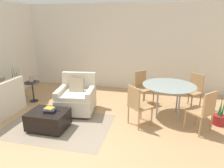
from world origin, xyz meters
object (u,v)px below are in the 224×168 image
Objects in this scene: armchair at (77,98)px; dining_chair_near_right at (204,109)px; book_stack at (50,110)px; potted_plant_small at (219,118)px; dining_chair_far_right at (193,89)px; picture_frame at (32,79)px; ottoman at (48,119)px; side_table at (33,88)px; potted_plant at (19,92)px; dining_chair_far_left at (142,85)px; dining_chair_near_left at (137,103)px; tv_remote_secondary at (44,110)px; tv_remote_primary at (59,110)px; dining_table at (169,88)px.

armchair is 2.90m from dining_chair_near_right.
book_stack is 3.66m from potted_plant_small.
dining_chair_far_right is (3.06, 1.87, 0.08)m from book_stack.
potted_plant_small is at bearing -3.50° from picture_frame.
ottoman is (-0.24, -0.95, -0.14)m from armchair.
potted_plant is at bearing 177.26° from side_table.
potted_plant_small is (0.45, 0.44, -0.36)m from dining_chair_near_right.
potted_plant is at bearing -173.45° from dining_chair_far_right.
dining_chair_near_right is 1.31m from dining_chair_far_right.
potted_plant is 1.59× the size of potted_plant_small.
armchair is 3.32m from potted_plant_small.
side_table is 0.63× the size of dining_chair_far_left.
book_stack is 1.83m from dining_chair_near_left.
ottoman is 0.22m from tv_remote_secondary.
picture_frame is (-1.40, 1.17, 0.25)m from tv_remote_primary.
dining_table reaches higher than ottoman.
book_stack is at bearing -132.96° from dining_chair_far_left.
tv_remote_primary is at bearing -149.08° from dining_chair_far_right.
dining_chair_near_left reaches higher than ottoman.
dining_table reaches higher than tv_remote_secondary.
dining_chair_near_right is 1.86m from dining_chair_far_left.
potted_plant_small reaches higher than tv_remote_primary.
armchair is at bearing -13.12° from side_table.
side_table is 4.37m from dining_chair_far_right.
potted_plant is 0.53m from side_table.
tv_remote_secondary is 1.69m from picture_frame.
tv_remote_primary is 0.15× the size of dining_chair_far_right.
tv_remote_primary is at bearing -164.84° from dining_chair_near_left.
armchair is 0.99m from ottoman.
dining_chair_near_right is (2.86, -0.40, 0.16)m from armchair.
dining_chair_near_right and dining_chair_far_right have the same top height.
dining_chair_near_left is at bearing 17.73° from book_stack.
ottoman is 5.76× the size of tv_remote_primary.
dining_chair_far_left is at bearing 90.00° from dining_chair_near_left.
dining_table is at bearing -1.24° from side_table.
dining_chair_near_left is at bearing -135.00° from dining_chair_far_right.
armchair reaches higher than dining_chair_near_left.
side_table is at bearing 178.76° from dining_table.
dining_chair_near_right reaches higher than book_stack.
book_stack is 3.59m from dining_chair_far_right.
potted_plant_small reaches higher than tv_remote_secondary.
dining_table is (3.67, -0.08, 0.05)m from picture_frame.
dining_chair_far_left is 1.00× the size of dining_chair_far_right.
ottoman is 0.88× the size of dining_chair_far_left.
armchair reaches higher than side_table.
book_stack is at bearing -45.55° from picture_frame.
side_table is 4.79m from potted_plant_small.
dining_chair_near_left is 1.31m from dining_chair_far_left.
armchair is at bearing -162.21° from dining_chair_far_right.
book_stack is 0.27× the size of dining_chair_far_left.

